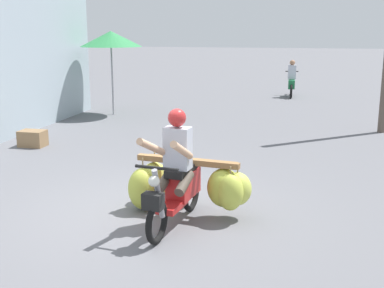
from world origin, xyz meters
The scene contains 5 objects.
ground_plane centered at (0.00, 0.00, 0.00)m, with size 120.00×120.00×0.00m, color slate.
motorbike_main_loaded centered at (0.66, 0.06, 0.48)m, with size 1.82×1.96×1.58m.
motorbike_distant_ahead_left centered at (1.74, 13.05, 0.57)m, with size 0.50×1.62×1.40m.
market_umbrella_near_shop centered at (-3.41, 7.76, 2.26)m, with size 1.83×1.83×2.50m.
produce_crate centered at (-3.62, 3.42, 0.18)m, with size 0.56×0.40×0.36m, color olive.
Camera 1 is at (2.28, -6.40, 2.60)m, focal length 46.75 mm.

